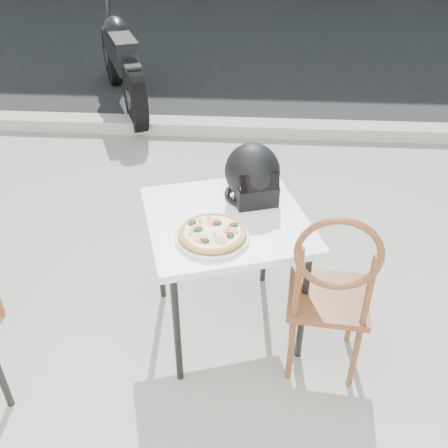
# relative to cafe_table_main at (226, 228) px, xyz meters

# --- Properties ---
(ground) EXTENTS (80.00, 80.00, 0.00)m
(ground) POSITION_rel_cafe_table_main_xyz_m (-0.20, -0.34, -0.66)
(ground) COLOR #999691
(ground) RESTS_ON ground
(street_asphalt) EXTENTS (30.00, 8.00, 0.00)m
(street_asphalt) POSITION_rel_cafe_table_main_xyz_m (-0.20, 6.66, -0.66)
(street_asphalt) COLOR black
(street_asphalt) RESTS_ON ground
(curb) EXTENTS (30.00, 0.25, 0.12)m
(curb) POSITION_rel_cafe_table_main_xyz_m (-0.20, 2.66, -0.60)
(curb) COLOR #A3A198
(curb) RESTS_ON ground
(cafe_table_main) EXTENTS (0.96, 0.96, 0.73)m
(cafe_table_main) POSITION_rel_cafe_table_main_xyz_m (0.00, 0.00, 0.00)
(cafe_table_main) COLOR white
(cafe_table_main) RESTS_ON ground
(plate) EXTENTS (0.43, 0.43, 0.02)m
(plate) POSITION_rel_cafe_table_main_xyz_m (-0.05, -0.19, 0.08)
(plate) COLOR white
(plate) RESTS_ON cafe_table_main
(pizza) EXTENTS (0.34, 0.34, 0.04)m
(pizza) POSITION_rel_cafe_table_main_xyz_m (-0.05, -0.19, 0.10)
(pizza) COLOR gold
(pizza) RESTS_ON plate
(helmet) EXTENTS (0.36, 0.37, 0.29)m
(helmet) POSITION_rel_cafe_table_main_xyz_m (0.12, 0.20, 0.19)
(helmet) COLOR black
(helmet) RESTS_ON cafe_table_main
(cafe_chair_main) EXTENTS (0.42, 0.42, 0.99)m
(cafe_chair_main) POSITION_rel_cafe_table_main_xyz_m (0.50, -0.29, -0.11)
(cafe_chair_main) COLOR brown
(cafe_chair_main) RESTS_ON ground
(motorcycle) EXTENTS (0.98, 2.08, 1.10)m
(motorcycle) POSITION_rel_cafe_table_main_xyz_m (-1.38, 3.38, -0.18)
(motorcycle) COLOR black
(motorcycle) RESTS_ON street_asphalt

